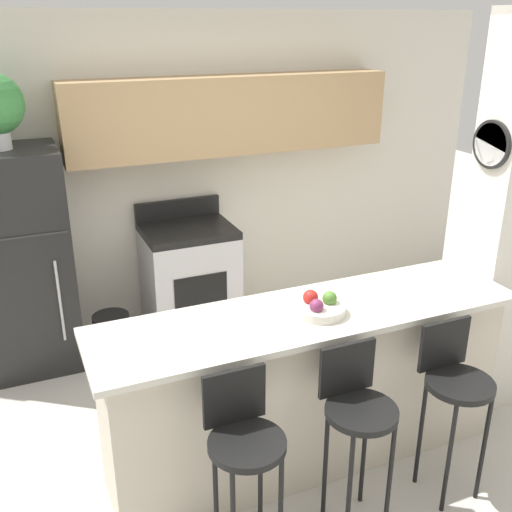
# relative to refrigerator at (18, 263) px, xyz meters

# --- Properties ---
(ground_plane) EXTENTS (14.00, 14.00, 0.00)m
(ground_plane) POSITION_rel_refrigerator_xyz_m (1.44, -1.80, -0.83)
(ground_plane) COLOR beige
(wall_back) EXTENTS (5.60, 0.38, 2.55)m
(wall_back) POSITION_rel_refrigerator_xyz_m (1.55, 0.31, 0.63)
(wall_back) COLOR silver
(wall_back) RESTS_ON ground_plane
(pillar_right) EXTENTS (0.38, 0.32, 2.55)m
(pillar_right) POSITION_rel_refrigerator_xyz_m (2.84, -1.72, 0.45)
(pillar_right) COLOR silver
(pillar_right) RESTS_ON ground_plane
(counter_bar) EXTENTS (2.44, 0.63, 0.99)m
(counter_bar) POSITION_rel_refrigerator_xyz_m (1.44, -1.80, -0.33)
(counter_bar) COLOR beige
(counter_bar) RESTS_ON ground_plane
(refrigerator) EXTENTS (0.74, 0.66, 1.66)m
(refrigerator) POSITION_rel_refrigerator_xyz_m (0.00, 0.00, 0.00)
(refrigerator) COLOR black
(refrigerator) RESTS_ON ground_plane
(stove_range) EXTENTS (0.73, 0.59, 1.07)m
(stove_range) POSITION_rel_refrigerator_xyz_m (1.30, 0.04, -0.37)
(stove_range) COLOR silver
(stove_range) RESTS_ON ground_plane
(bar_stool_left) EXTENTS (0.36, 0.36, 1.00)m
(bar_stool_left) POSITION_rel_refrigerator_xyz_m (0.84, -2.32, -0.16)
(bar_stool_left) COLOR black
(bar_stool_left) RESTS_ON ground_plane
(bar_stool_mid) EXTENTS (0.36, 0.36, 1.00)m
(bar_stool_mid) POSITION_rel_refrigerator_xyz_m (1.44, -2.32, -0.16)
(bar_stool_mid) COLOR black
(bar_stool_mid) RESTS_ON ground_plane
(bar_stool_right) EXTENTS (0.36, 0.36, 1.00)m
(bar_stool_right) POSITION_rel_refrigerator_xyz_m (2.04, -2.32, -0.16)
(bar_stool_right) COLOR black
(bar_stool_right) RESTS_ON ground_plane
(fruit_bowl) EXTENTS (0.28, 0.28, 0.12)m
(fruit_bowl) POSITION_rel_refrigerator_xyz_m (1.47, -1.84, 0.20)
(fruit_bowl) COLOR silver
(fruit_bowl) RESTS_ON counter_bar
(trash_bin) EXTENTS (0.28, 0.28, 0.38)m
(trash_bin) POSITION_rel_refrigerator_xyz_m (0.59, -0.22, -0.64)
(trash_bin) COLOR black
(trash_bin) RESTS_ON ground_plane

